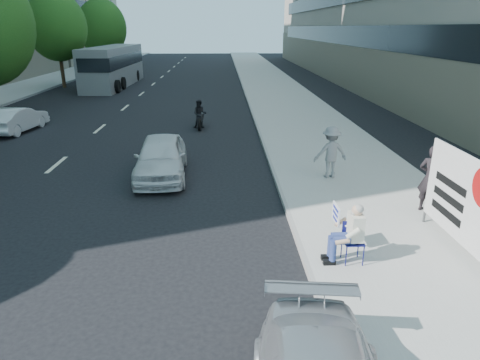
{
  "coord_description": "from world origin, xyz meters",
  "views": [
    {
      "loc": [
        -0.28,
        -7.45,
        4.83
      ],
      "look_at": [
        0.12,
        2.52,
        1.26
      ],
      "focal_mm": 32.0,
      "sensor_mm": 36.0,
      "label": 1
    }
  ],
  "objects_px": {
    "jogger": "(331,152)",
    "white_sedan_mid": "(18,119)",
    "pedestrian_woman": "(431,179)",
    "white_sedan_near": "(161,157)",
    "bus": "(114,66)",
    "seated_protester": "(349,230)",
    "motorcycle": "(200,115)",
    "protest_banner": "(463,199)"
  },
  "relations": [
    {
      "from": "pedestrian_woman",
      "to": "bus",
      "type": "distance_m",
      "value": 31.79
    },
    {
      "from": "pedestrian_woman",
      "to": "white_sedan_mid",
      "type": "relative_size",
      "value": 0.5
    },
    {
      "from": "protest_banner",
      "to": "motorcycle",
      "type": "bearing_deg",
      "value": 115.14
    },
    {
      "from": "jogger",
      "to": "white_sedan_mid",
      "type": "xyz_separation_m",
      "value": [
        -13.49,
        7.74,
        -0.4
      ]
    },
    {
      "from": "white_sedan_near",
      "to": "white_sedan_mid",
      "type": "xyz_separation_m",
      "value": [
        -7.89,
        7.04,
        -0.1
      ]
    },
    {
      "from": "jogger",
      "to": "white_sedan_near",
      "type": "xyz_separation_m",
      "value": [
        -5.6,
        0.71,
        -0.3
      ]
    },
    {
      "from": "motorcycle",
      "to": "white_sedan_near",
      "type": "bearing_deg",
      "value": -93.44
    },
    {
      "from": "jogger",
      "to": "protest_banner",
      "type": "xyz_separation_m",
      "value": [
        1.57,
        -5.05,
        0.4
      ]
    },
    {
      "from": "bus",
      "to": "white_sedan_near",
      "type": "bearing_deg",
      "value": -71.9
    },
    {
      "from": "white_sedan_mid",
      "to": "bus",
      "type": "height_order",
      "value": "bus"
    },
    {
      "from": "jogger",
      "to": "motorcycle",
      "type": "bearing_deg",
      "value": -67.76
    },
    {
      "from": "pedestrian_woman",
      "to": "bus",
      "type": "relative_size",
      "value": 0.15
    },
    {
      "from": "seated_protester",
      "to": "white_sedan_mid",
      "type": "bearing_deg",
      "value": 133.76
    },
    {
      "from": "pedestrian_woman",
      "to": "protest_banner",
      "type": "distance_m",
      "value": 2.24
    },
    {
      "from": "pedestrian_woman",
      "to": "white_sedan_mid",
      "type": "height_order",
      "value": "pedestrian_woman"
    },
    {
      "from": "seated_protester",
      "to": "white_sedan_mid",
      "type": "xyz_separation_m",
      "value": [
        -12.57,
        13.12,
        -0.27
      ]
    },
    {
      "from": "protest_banner",
      "to": "white_sedan_near",
      "type": "distance_m",
      "value": 9.22
    },
    {
      "from": "jogger",
      "to": "white_sedan_mid",
      "type": "distance_m",
      "value": 15.56
    },
    {
      "from": "jogger",
      "to": "white_sedan_mid",
      "type": "relative_size",
      "value": 0.47
    },
    {
      "from": "pedestrian_woman",
      "to": "motorcycle",
      "type": "bearing_deg",
      "value": -14.73
    },
    {
      "from": "protest_banner",
      "to": "bus",
      "type": "bearing_deg",
      "value": 115.47
    },
    {
      "from": "seated_protester",
      "to": "protest_banner",
      "type": "xyz_separation_m",
      "value": [
        2.49,
        0.32,
        0.53
      ]
    },
    {
      "from": "protest_banner",
      "to": "bus",
      "type": "height_order",
      "value": "bus"
    },
    {
      "from": "motorcycle",
      "to": "bus",
      "type": "relative_size",
      "value": 0.17
    },
    {
      "from": "seated_protester",
      "to": "jogger",
      "type": "distance_m",
      "value": 5.46
    },
    {
      "from": "protest_banner",
      "to": "pedestrian_woman",
      "type": "bearing_deg",
      "value": 79.72
    },
    {
      "from": "seated_protester",
      "to": "white_sedan_mid",
      "type": "height_order",
      "value": "seated_protester"
    },
    {
      "from": "pedestrian_woman",
      "to": "bus",
      "type": "height_order",
      "value": "bus"
    },
    {
      "from": "jogger",
      "to": "protest_banner",
      "type": "height_order",
      "value": "protest_banner"
    },
    {
      "from": "white_sedan_near",
      "to": "bus",
      "type": "distance_m",
      "value": 25.6
    },
    {
      "from": "jogger",
      "to": "pedestrian_woman",
      "type": "distance_m",
      "value": 3.48
    },
    {
      "from": "white_sedan_mid",
      "to": "motorcycle",
      "type": "relative_size",
      "value": 1.77
    },
    {
      "from": "pedestrian_woman",
      "to": "white_sedan_near",
      "type": "bearing_deg",
      "value": 19.08
    },
    {
      "from": "seated_protester",
      "to": "bus",
      "type": "distance_m",
      "value": 32.87
    },
    {
      "from": "white_sedan_near",
      "to": "bus",
      "type": "bearing_deg",
      "value": 103.33
    },
    {
      "from": "jogger",
      "to": "white_sedan_mid",
      "type": "height_order",
      "value": "jogger"
    },
    {
      "from": "jogger",
      "to": "pedestrian_woman",
      "type": "height_order",
      "value": "pedestrian_woman"
    },
    {
      "from": "seated_protester",
      "to": "white_sedan_near",
      "type": "xyz_separation_m",
      "value": [
        -4.68,
        6.08,
        -0.17
      ]
    },
    {
      "from": "protest_banner",
      "to": "white_sedan_near",
      "type": "bearing_deg",
      "value": 141.21
    },
    {
      "from": "jogger",
      "to": "pedestrian_woman",
      "type": "xyz_separation_m",
      "value": [
        1.96,
        -2.87,
        0.07
      ]
    },
    {
      "from": "jogger",
      "to": "motorcycle",
      "type": "xyz_separation_m",
      "value": [
        -4.64,
        8.19,
        -0.36
      ]
    },
    {
      "from": "seated_protester",
      "to": "white_sedan_near",
      "type": "distance_m",
      "value": 7.68
    }
  ]
}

